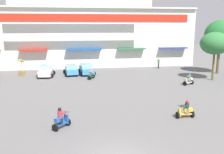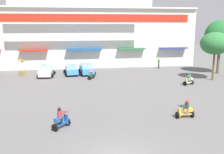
{
  "view_description": "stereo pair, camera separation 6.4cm",
  "coord_description": "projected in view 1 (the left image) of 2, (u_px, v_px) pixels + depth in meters",
  "views": [
    {
      "loc": [
        -2.44,
        -12.33,
        7.15
      ],
      "look_at": [
        2.14,
        14.81,
        1.54
      ],
      "focal_mm": 41.12,
      "sensor_mm": 36.0,
      "label": 1
    },
    {
      "loc": [
        -2.37,
        -12.34,
        7.15
      ],
      "look_at": [
        2.14,
        14.81,
        1.54
      ],
      "focal_mm": 41.12,
      "sensor_mm": 36.0,
      "label": 2
    }
  ],
  "objects": [
    {
      "name": "ground_plane",
      "position": [
        94.0,
        96.0,
        26.3
      ],
      "size": [
        128.0,
        128.0,
        0.0
      ],
      "primitive_type": "plane",
      "color": "#5F5E5D"
    },
    {
      "name": "colonial_building",
      "position": [
        81.0,
        18.0,
        47.7
      ],
      "size": [
        38.72,
        18.86,
        19.44
      ],
      "color": "silver",
      "rests_on": "ground"
    },
    {
      "name": "plaza_tree_1",
      "position": [
        220.0,
        35.0,
        37.34
      ],
      "size": [
        4.54,
        4.32,
        7.86
      ],
      "color": "brown",
      "rests_on": "ground"
    },
    {
      "name": "plaza_tree_3",
      "position": [
        215.0,
        43.0,
        32.92
      ],
      "size": [
        3.82,
        3.64,
        6.27
      ],
      "color": "brown",
      "rests_on": "ground"
    },
    {
      "name": "parked_car_0",
      "position": [
        46.0,
        71.0,
        35.97
      ],
      "size": [
        2.45,
        4.01,
        1.61
      ],
      "color": "silver",
      "rests_on": "ground"
    },
    {
      "name": "parked_car_1",
      "position": [
        71.0,
        70.0,
        37.32
      ],
      "size": [
        2.45,
        3.96,
        1.45
      ],
      "color": "#3F8BCB",
      "rests_on": "ground"
    },
    {
      "name": "parked_car_2",
      "position": [
        86.0,
        69.0,
        37.72
      ],
      "size": [
        2.53,
        4.44,
        1.54
      ],
      "color": "#3F90D0",
      "rests_on": "ground"
    },
    {
      "name": "scooter_rider_1",
      "position": [
        186.0,
        111.0,
        19.98
      ],
      "size": [
        1.37,
        0.52,
        1.43
      ],
      "color": "black",
      "rests_on": "ground"
    },
    {
      "name": "scooter_rider_2",
      "position": [
        189.0,
        80.0,
        30.91
      ],
      "size": [
        1.47,
        1.03,
        1.58
      ],
      "color": "black",
      "rests_on": "ground"
    },
    {
      "name": "scooter_rider_3",
      "position": [
        91.0,
        74.0,
        34.32
      ],
      "size": [
        1.07,
        1.39,
        1.53
      ],
      "color": "black",
      "rests_on": "ground"
    },
    {
      "name": "scooter_rider_4",
      "position": [
        61.0,
        120.0,
        17.9
      ],
      "size": [
        1.32,
        1.39,
        1.57
      ],
      "color": "black",
      "rests_on": "ground"
    },
    {
      "name": "pedestrian_0",
      "position": [
        159.0,
        63.0,
        42.66
      ],
      "size": [
        0.38,
        0.38,
        1.7
      ],
      "color": "black",
      "rests_on": "ground"
    },
    {
      "name": "balloon_vendor_cart",
      "position": [
        22.0,
        70.0,
        36.48
      ],
      "size": [
        0.96,
        1.08,
        2.38
      ],
      "color": "olive",
      "rests_on": "ground"
    }
  ]
}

